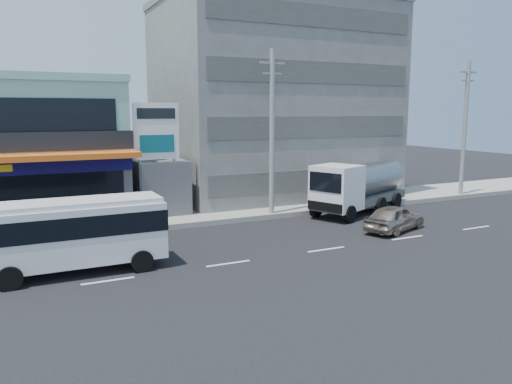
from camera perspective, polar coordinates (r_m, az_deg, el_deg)
ground at (r=21.53m, az=-3.19°, el=-8.17°), size 120.00×120.00×0.00m
sidewalk at (r=31.87m, az=-1.57°, el=-2.14°), size 70.00×5.00×0.30m
shop_building at (r=32.97m, az=-26.16°, el=4.06°), size 12.40×11.70×8.00m
concrete_building at (r=38.40m, az=1.82°, el=10.08°), size 16.00×12.00×14.00m
gap_structure at (r=32.29m, az=-11.54°, el=0.71°), size 3.00×6.00×3.50m
satellite_dish at (r=31.11m, az=-11.19°, el=3.79°), size 1.50×1.50×0.15m
billboard at (r=29.15m, az=-11.30°, el=6.10°), size 2.60×0.18×6.90m
utility_pole_near at (r=29.83m, az=1.84°, el=6.76°), size 1.60×0.30×10.00m
utility_pole_far at (r=39.90m, az=22.74°, el=6.68°), size 1.60×0.30×10.00m
minibus at (r=21.18m, az=-20.06°, el=-4.09°), size 7.06×2.49×2.95m
sedan at (r=28.08m, az=15.57°, el=-2.84°), size 4.57×3.04×1.45m
tanker_truck at (r=32.36m, az=11.59°, el=0.71°), size 8.51×5.35×3.24m
motorcycle_rider at (r=26.66m, az=-16.97°, el=-3.58°), size 1.69×0.65×2.14m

